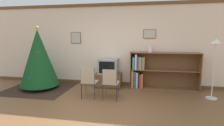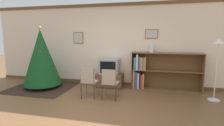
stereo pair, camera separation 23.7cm
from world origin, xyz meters
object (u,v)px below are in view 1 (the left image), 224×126
christmas_tree (39,58)px  tv_console (108,80)px  folding_chair_left (89,81)px  vase (150,48)px  standing_lamp (215,53)px  folding_chair_right (110,82)px  television (108,66)px  bookshelf (151,71)px

christmas_tree → tv_console: size_ratio=2.34×
folding_chair_left → vase: 2.18m
christmas_tree → vase: (3.40, 0.65, 0.29)m
christmas_tree → standing_lamp: bearing=-0.4°
vase → standing_lamp: standing_lamp is taller
folding_chair_left → folding_chair_right: 0.58m
christmas_tree → folding_chair_left: size_ratio=2.38×
folding_chair_right → tv_console: bearing=104.0°
folding_chair_left → vase: (1.59, 1.26, 0.80)m
folding_chair_right → standing_lamp: bearing=12.4°
christmas_tree → vase: size_ratio=7.75×
television → folding_chair_left: size_ratio=0.73×
christmas_tree → bookshelf: (3.47, 0.66, -0.43)m
christmas_tree → television: bearing=14.5°
folding_chair_left → folding_chair_right: (0.58, 0.00, 0.00)m
television → bookshelf: bearing=4.8°
tv_console → standing_lamp: (2.91, -0.58, 0.99)m
vase → standing_lamp: size_ratio=0.16×
television → vase: 1.43m
tv_console → christmas_tree: bearing=-165.4°
tv_console → standing_lamp: 3.13m
television → vase: size_ratio=2.38×
folding_chair_left → standing_lamp: size_ratio=0.52×
tv_console → folding_chair_left: size_ratio=1.02×
christmas_tree → standing_lamp: size_ratio=1.24×
folding_chair_left → folding_chair_right: size_ratio=1.00×
folding_chair_left → standing_lamp: standing_lamp is taller
folding_chair_left → christmas_tree: bearing=161.5°
tv_console → folding_chair_right: (0.29, -1.16, 0.25)m
christmas_tree → folding_chair_left: christmas_tree is taller
folding_chair_left → television: bearing=76.0°
tv_console → folding_chair_right: size_ratio=1.02×
television → folding_chair_left: television is taller
folding_chair_right → vase: vase is taller
tv_console → television: (0.00, -0.00, 0.46)m
standing_lamp → folding_chair_left: bearing=-169.8°
television → folding_chair_right: (0.29, -1.15, -0.21)m
christmas_tree → standing_lamp: christmas_tree is taller
christmas_tree → folding_chair_left: (1.82, -0.61, -0.51)m
bookshelf → standing_lamp: size_ratio=1.32×
folding_chair_right → christmas_tree: bearing=165.8°
vase → christmas_tree: bearing=-169.1°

